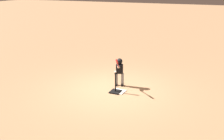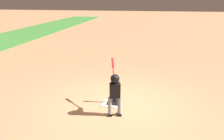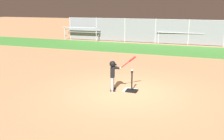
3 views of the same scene
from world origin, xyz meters
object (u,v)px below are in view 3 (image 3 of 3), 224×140
at_px(bleachers_center, 180,37).
at_px(bleachers_left_center, 86,33).
at_px(batting_tee, 132,88).
at_px(baseball, 132,70).
at_px(batter_child, 114,72).

bearing_deg(bleachers_center, bleachers_left_center, -177.92).
xyz_separation_m(batting_tee, baseball, (0.00, 0.00, 0.66)).
height_order(batter_child, baseball, batter_child).
xyz_separation_m(baseball, bleachers_center, (0.45, 12.77, -0.32)).
height_order(bleachers_left_center, bleachers_center, bleachers_left_center).
distance_m(batting_tee, batter_child, 0.87).
distance_m(baseball, bleachers_left_center, 14.63).
bearing_deg(batting_tee, baseball, 0.00).
xyz_separation_m(batting_tee, batter_child, (-0.64, -0.12, 0.58)).
relative_size(batter_child, bleachers_center, 0.36).
bearing_deg(batter_child, baseball, 10.56).
xyz_separation_m(batter_child, baseball, (0.64, 0.12, 0.09)).
height_order(batting_tee, baseball, baseball).
xyz_separation_m(batter_child, bleachers_center, (1.09, 12.89, -0.24)).
relative_size(batting_tee, bleachers_center, 0.21).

